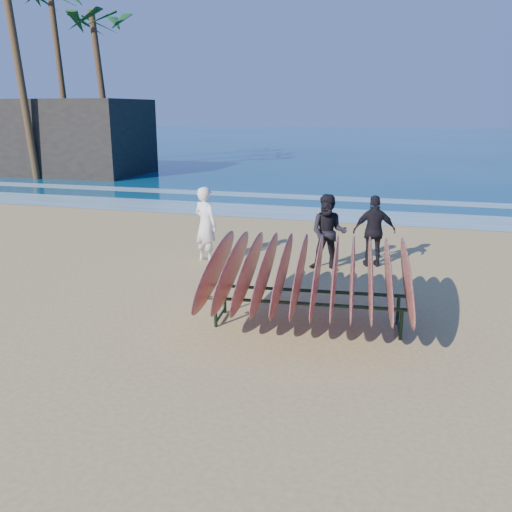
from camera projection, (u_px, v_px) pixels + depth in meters
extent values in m
plane|color=tan|center=(243.00, 322.00, 9.15)|extent=(120.00, 120.00, 0.00)
plane|color=navy|center=(390.00, 141.00, 60.17)|extent=(160.00, 160.00, 0.00)
plane|color=white|center=(330.00, 215.00, 18.42)|extent=(160.00, 160.00, 0.00)
plane|color=white|center=(343.00, 199.00, 21.67)|extent=(160.00, 160.00, 0.00)
cylinder|color=black|center=(216.00, 313.00, 8.89)|extent=(0.06, 0.06, 0.50)
cylinder|color=black|center=(401.00, 325.00, 8.38)|extent=(0.06, 0.06, 0.50)
cylinder|color=black|center=(225.00, 299.00, 9.51)|extent=(0.06, 0.06, 0.50)
cylinder|color=black|center=(398.00, 310.00, 9.00)|extent=(0.06, 0.06, 0.50)
cylinder|color=black|center=(306.00, 304.00, 8.57)|extent=(3.19, 0.38, 0.06)
cylinder|color=black|center=(309.00, 291.00, 9.19)|extent=(3.19, 0.38, 0.06)
cylinder|color=black|center=(221.00, 315.00, 9.24)|extent=(0.11, 0.65, 0.04)
cylinder|color=black|center=(399.00, 327.00, 8.73)|extent=(0.11, 0.65, 0.04)
ellipsoid|color=maroon|center=(216.00, 268.00, 9.03)|extent=(0.37, 2.97, 1.11)
ellipsoid|color=maroon|center=(232.00, 269.00, 8.98)|extent=(0.37, 2.97, 1.11)
ellipsoid|color=maroon|center=(249.00, 269.00, 8.94)|extent=(0.37, 2.97, 1.11)
ellipsoid|color=maroon|center=(266.00, 270.00, 8.89)|extent=(0.37, 2.97, 1.11)
ellipsoid|color=maroon|center=(283.00, 271.00, 8.84)|extent=(0.37, 2.97, 1.11)
ellipsoid|color=maroon|center=(300.00, 272.00, 8.79)|extent=(0.37, 2.97, 1.11)
ellipsoid|color=maroon|center=(317.00, 273.00, 8.74)|extent=(0.37, 2.97, 1.11)
ellipsoid|color=maroon|center=(335.00, 274.00, 8.69)|extent=(0.37, 2.97, 1.11)
ellipsoid|color=maroon|center=(352.00, 275.00, 8.65)|extent=(0.37, 2.97, 1.11)
ellipsoid|color=maroon|center=(370.00, 276.00, 8.60)|extent=(0.37, 2.97, 1.11)
ellipsoid|color=maroon|center=(389.00, 277.00, 8.55)|extent=(0.37, 2.97, 1.11)
ellipsoid|color=maroon|center=(407.00, 278.00, 8.50)|extent=(0.37, 2.97, 1.11)
imported|color=white|center=(206.00, 225.00, 12.59)|extent=(0.76, 0.66, 1.77)
imported|color=black|center=(328.00, 233.00, 11.92)|extent=(0.84, 0.66, 1.70)
imported|color=black|center=(374.00, 231.00, 12.22)|extent=(1.02, 0.61, 1.63)
cube|color=#2D2823|center=(62.00, 137.00, 29.82)|extent=(8.97, 4.98, 3.99)
cylinder|color=brown|center=(19.00, 70.00, 26.09)|extent=(0.36, 1.31, 10.59)
cylinder|color=brown|center=(102.00, 92.00, 31.79)|extent=(0.36, 1.41, 8.84)
cylinder|color=brown|center=(61.00, 78.00, 33.52)|extent=(0.36, 1.07, 10.65)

